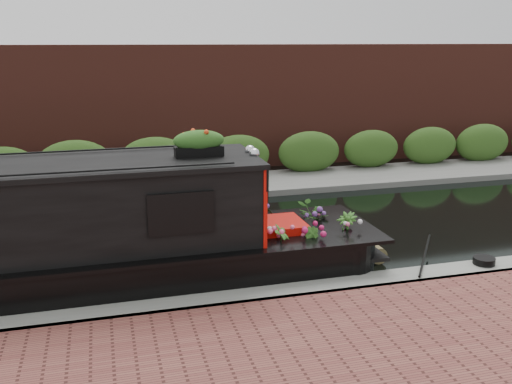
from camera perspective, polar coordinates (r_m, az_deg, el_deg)
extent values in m
plane|color=black|center=(12.19, -6.78, -5.00)|extent=(80.00, 80.00, 0.00)
cube|color=gray|center=(9.19, -3.59, -11.83)|extent=(40.00, 0.60, 0.50)
cube|color=#63635E|center=(16.17, -9.04, -0.05)|extent=(40.00, 2.40, 0.34)
cube|color=#2E511B|center=(17.04, -9.39, 0.71)|extent=(40.00, 1.10, 2.80)
cube|color=#58271E|center=(19.07, -10.07, 2.20)|extent=(40.00, 1.00, 8.00)
cube|color=red|center=(10.01, -0.44, -0.50)|extent=(0.07, 1.80, 1.39)
cube|color=black|center=(8.87, -7.49, -2.17)|extent=(0.93, 0.03, 0.57)
cube|color=red|center=(10.38, 2.44, -4.27)|extent=(0.83, 0.93, 0.52)
sphere|color=silver|center=(9.70, -0.17, 3.89)|extent=(0.19, 0.19, 0.19)
sphere|color=silver|center=(9.97, -0.60, 4.20)|extent=(0.19, 0.19, 0.19)
cube|color=black|center=(9.63, -5.72, 4.07)|extent=(0.82, 0.25, 0.17)
ellipsoid|color=#DC4318|center=(9.59, -5.75, 5.29)|extent=(0.90, 0.27, 0.25)
imported|color=#316521|center=(9.73, 2.54, -5.15)|extent=(0.41, 0.42, 0.66)
imported|color=#316521|center=(9.92, 5.78, -5.13)|extent=(0.39, 0.38, 0.56)
imported|color=#316521|center=(11.05, 5.85, -2.70)|extent=(0.74, 0.69, 0.68)
imported|color=#316521|center=(10.45, 9.01, -3.85)|extent=(0.53, 0.53, 0.67)
imported|color=#316521|center=(11.08, 1.12, -2.68)|extent=(0.27, 0.36, 0.64)
cylinder|color=brown|center=(11.28, 11.86, -6.02)|extent=(0.32, 0.37, 0.32)
cylinder|color=black|center=(11.07, 21.84, -6.40)|extent=(0.39, 0.39, 0.12)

